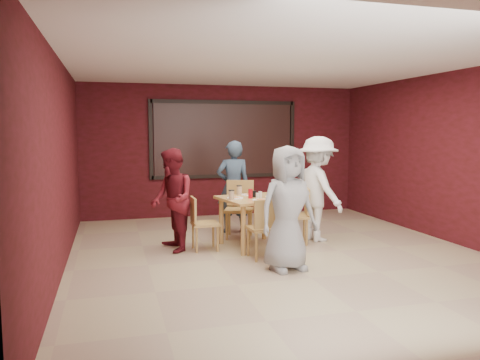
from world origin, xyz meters
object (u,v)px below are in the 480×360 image
object	(u,v)px
chair_right	(300,212)
dining_table	(254,204)
chair_left	(201,220)
diner_right	(318,189)
diner_back	(233,187)
diner_left	(172,200)
chair_back	(240,205)
diner_front	(288,208)
chair_front	(265,225)

from	to	relation	value
chair_right	dining_table	bearing A→B (deg)	-177.88
chair_left	diner_right	world-z (taller)	diner_right
diner_back	diner_left	size ratio (longest dim) A/B	1.05
chair_back	diner_back	xyz separation A→B (m)	(-0.01, 0.38, 0.28)
dining_table	diner_left	size ratio (longest dim) A/B	0.74
chair_left	dining_table	bearing A→B (deg)	-0.48
diner_back	diner_front	bearing A→B (deg)	98.56
diner_left	chair_left	bearing A→B (deg)	72.72
dining_table	chair_back	xyz separation A→B (m)	(-0.04, 0.74, -0.14)
chair_left	chair_right	distance (m)	1.64
chair_right	diner_right	size ratio (longest dim) A/B	0.52
dining_table	chair_right	distance (m)	0.80
chair_back	chair_right	size ratio (longest dim) A/B	1.07
chair_front	chair_left	size ratio (longest dim) A/B	1.07
chair_front	chair_right	distance (m)	1.16
dining_table	diner_front	bearing A→B (deg)	-87.79
dining_table	diner_right	world-z (taller)	diner_right
chair_back	chair_left	bearing A→B (deg)	-138.22
chair_back	diner_front	size ratio (longest dim) A/B	0.59
chair_left	diner_left	size ratio (longest dim) A/B	0.52
chair_front	diner_right	bearing A→B (deg)	36.27
chair_left	chair_back	bearing A→B (deg)	41.78
chair_left	diner_back	bearing A→B (deg)	53.98
dining_table	diner_right	xyz separation A→B (m)	(1.15, 0.14, 0.18)
chair_left	diner_left	distance (m)	0.54
chair_right	diner_front	bearing A→B (deg)	-118.75
chair_left	diner_left	world-z (taller)	diner_left
chair_front	chair_back	world-z (taller)	chair_back
chair_back	diner_right	size ratio (longest dim) A/B	0.56
chair_front	chair_right	bearing A→B (deg)	42.70
dining_table	chair_left	bearing A→B (deg)	179.52
chair_front	diner_right	xyz separation A→B (m)	(1.22, 0.89, 0.37)
chair_back	chair_left	size ratio (longest dim) A/B	1.18
chair_back	chair_right	bearing A→B (deg)	-41.14
diner_front	diner_right	distance (m)	1.81
diner_front	diner_back	world-z (taller)	diner_back
chair_front	chair_right	xyz separation A→B (m)	(0.85, 0.78, 0.02)
chair_back	diner_right	bearing A→B (deg)	-26.99
diner_left	diner_right	world-z (taller)	diner_right
chair_right	diner_back	distance (m)	1.41
diner_back	chair_left	bearing A→B (deg)	60.18
chair_back	diner_right	distance (m)	1.37
chair_front	diner_right	size ratio (longest dim) A/B	0.51
diner_left	diner_right	xyz separation A→B (m)	(2.43, 0.06, 0.08)
dining_table	chair_back	bearing A→B (deg)	93.00
chair_right	chair_front	bearing A→B (deg)	-137.30
chair_right	diner_back	bearing A→B (deg)	127.05
diner_back	chair_back	bearing A→B (deg)	97.77
chair_back	chair_left	distance (m)	1.11
chair_front	diner_right	world-z (taller)	diner_right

